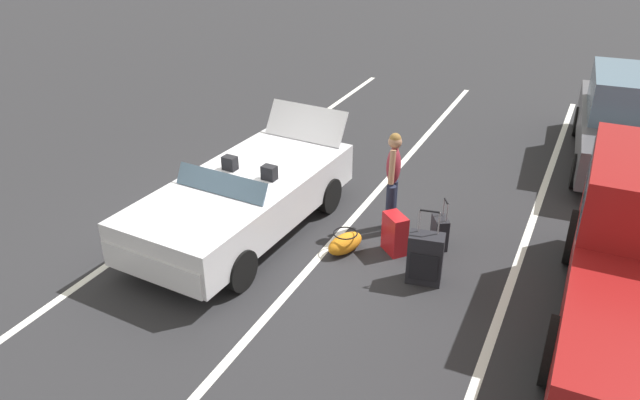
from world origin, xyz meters
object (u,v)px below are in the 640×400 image
Objects in this scene: suitcase_large_black at (425,258)px; suitcase_medium_bright at (395,234)px; traveler_person at (393,177)px; convertible_car at (236,205)px; parked_sedan_far at (631,122)px; suitcase_small_carryon at (440,232)px; duffel_bag at (345,243)px.

suitcase_large_black reaches higher than suitcase_medium_bright.
suitcase_large_black is at bearing 116.64° from traveler_person.
parked_sedan_far reaches higher than convertible_car.
suitcase_large_black is at bearing 90.24° from suitcase_medium_bright.
suitcase_medium_bright is (-0.55, -0.63, -0.06)m from suitcase_large_black.
suitcase_small_carryon is 0.17× the size of parked_sedan_far.
parked_sedan_far reaches higher than suitcase_medium_bright.
suitcase_small_carryon reaches higher than suitcase_medium_bright.
traveler_person is 0.36× the size of parked_sedan_far.
duffel_bag is 1.27m from traveler_person.
suitcase_large_black is at bearing 95.99° from convertible_car.
parked_sedan_far reaches higher than duffel_bag.
convertible_car reaches higher than suitcase_large_black.
parked_sedan_far is (-5.53, 2.35, 0.52)m from suitcase_large_black.
traveler_person is at bearing 158.17° from duffel_bag.
convertible_car is 2.61× the size of traveler_person.
duffel_bag is (0.34, -0.66, -0.15)m from suitcase_medium_bright.
traveler_person is at bearing -41.17° from parked_sedan_far.
parked_sedan_far is at bearing 140.13° from convertible_car.
convertible_car is 3.13m from suitcase_small_carryon.
duffel_bag is 6.48m from parked_sedan_far.
suitcase_small_carryon is (-0.43, 0.57, -0.06)m from suitcase_medium_bright.
suitcase_large_black is 0.23× the size of parked_sedan_far.
suitcase_large_black reaches higher than duffel_bag.
suitcase_small_carryon is 1.45m from duffel_bag.
traveler_person is at bearing -113.75° from suitcase_medium_bright.
parked_sedan_far is (-4.98, 2.98, 0.58)m from suitcase_medium_bright.
convertible_car is at bearing -9.40° from suitcase_small_carryon.
suitcase_large_black is 1.32m from duffel_bag.
convertible_car is 2.98m from suitcase_large_black.
suitcase_medium_bright is 0.71m from suitcase_small_carryon.
duffel_bag is at bearing 56.50° from traveler_person.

